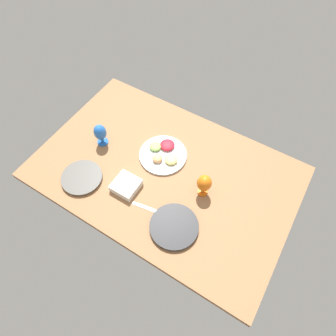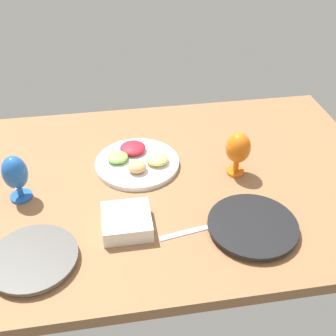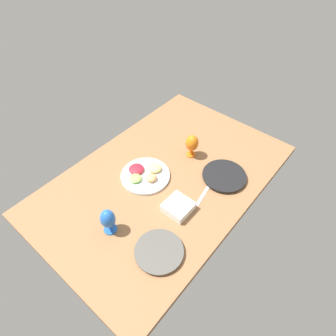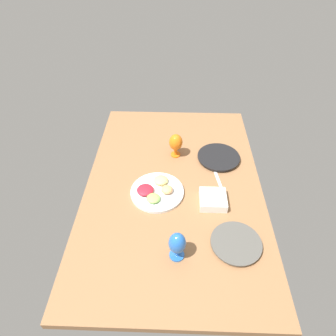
{
  "view_description": "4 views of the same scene",
  "coord_description": "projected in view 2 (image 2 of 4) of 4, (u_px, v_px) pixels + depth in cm",
  "views": [
    {
      "loc": [
        52.96,
        -82.3,
        156.12
      ],
      "look_at": [
        2.71,
        -0.47,
        6.33
      ],
      "focal_mm": 31.43,
      "sensor_mm": 36.0,
      "label": 1
    },
    {
      "loc": [
        -15.48,
        -113.12,
        91.05
      ],
      "look_at": [
        2.41,
        -2.4,
        6.33
      ],
      "focal_mm": 44.26,
      "sensor_mm": 36.0,
      "label": 2
    },
    {
      "loc": [
        -90.22,
        -79.22,
        136.32
      ],
      "look_at": [
        3.23,
        -0.54,
        6.33
      ],
      "focal_mm": 30.88,
      "sensor_mm": 36.0,
      "label": 3
    },
    {
      "loc": [
        -120.98,
        -0.64,
        125.44
      ],
      "look_at": [
        7.54,
        3.59,
        6.33
      ],
      "focal_mm": 31.16,
      "sensor_mm": 36.0,
      "label": 4
    }
  ],
  "objects": [
    {
      "name": "ground_plane",
      "position": [
        160.0,
        183.0,
        1.47
      ],
      "size": [
        160.0,
        104.0,
        4.0
      ],
      "primitive_type": "cube",
      "color": "#8C603D"
    },
    {
      "name": "dinner_plate_left",
      "position": [
        33.0,
        259.0,
        1.15
      ],
      "size": [
        25.1,
        25.1,
        2.37
      ],
      "color": "silver",
      "rests_on": "ground_plane"
    },
    {
      "name": "dinner_plate_right",
      "position": [
        252.0,
        226.0,
        1.25
      ],
      "size": [
        27.49,
        27.49,
        2.49
      ],
      "color": "#4C4C51",
      "rests_on": "ground_plane"
    },
    {
      "name": "fruit_platter",
      "position": [
        137.0,
        161.0,
        1.52
      ],
      "size": [
        30.74,
        30.74,
        5.49
      ],
      "color": "silver",
      "rests_on": "ground_plane"
    },
    {
      "name": "hurricane_glass_orange",
      "position": [
        238.0,
        149.0,
        1.43
      ],
      "size": [
        8.71,
        8.71,
        16.47
      ],
      "color": "orange",
      "rests_on": "ground_plane"
    },
    {
      "name": "hurricane_glass_blue",
      "position": [
        15.0,
        174.0,
        1.32
      ],
      "size": [
        8.09,
        8.09,
        16.51
      ],
      "color": "blue",
      "rests_on": "ground_plane"
    },
    {
      "name": "square_bowl_white",
      "position": [
        127.0,
        221.0,
        1.25
      ],
      "size": [
        14.68,
        14.68,
        5.16
      ],
      "color": "white",
      "rests_on": "ground_plane"
    },
    {
      "name": "fork_by_right_plate",
      "position": [
        188.0,
        232.0,
        1.25
      ],
      "size": [
        18.04,
        4.86,
        0.6
      ],
      "primitive_type": "cube",
      "rotation": [
        0.0,
        0.0,
        0.17
      ],
      "color": "silver",
      "rests_on": "ground_plane"
    }
  ]
}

